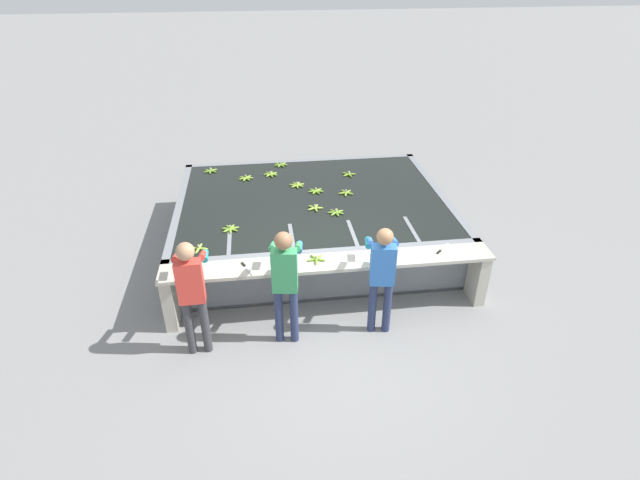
{
  "coord_description": "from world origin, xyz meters",
  "views": [
    {
      "loc": [
        -0.89,
        -5.48,
        4.6
      ],
      "look_at": [
        0.0,
        1.24,
        0.6
      ],
      "focal_mm": 28.0,
      "sensor_mm": 36.0,
      "label": 1
    }
  ],
  "objects_px": {
    "worker_0": "(192,288)",
    "knife_1": "(246,267)",
    "banana_bunch_floating_9": "(346,193)",
    "banana_bunch_floating_0": "(316,191)",
    "banana_bunch_floating_4": "(230,229)",
    "knife_0": "(441,250)",
    "banana_bunch_floating_5": "(211,171)",
    "banana_bunch_floating_6": "(315,208)",
    "banana_bunch_floating_8": "(281,165)",
    "banana_bunch_floating_11": "(297,185)",
    "banana_bunch_floating_2": "(246,178)",
    "banana_bunch_floating_7": "(349,174)",
    "banana_bunch_floating_10": "(199,248)",
    "worker_1": "(285,277)",
    "banana_bunch_floating_1": "(271,174)",
    "banana_bunch_floating_3": "(336,212)",
    "banana_bunch_ledge_0": "(316,259)",
    "worker_2": "(382,271)"
  },
  "relations": [
    {
      "from": "worker_1",
      "to": "knife_1",
      "type": "xyz_separation_m",
      "value": [
        -0.5,
        0.52,
        -0.14
      ]
    },
    {
      "from": "banana_bunch_floating_8",
      "to": "banana_bunch_floating_9",
      "type": "height_order",
      "value": "same"
    },
    {
      "from": "banana_bunch_floating_5",
      "to": "banana_bunch_floating_11",
      "type": "bearing_deg",
      "value": -29.0
    },
    {
      "from": "banana_bunch_floating_9",
      "to": "banana_bunch_floating_3",
      "type": "bearing_deg",
      "value": -112.11
    },
    {
      "from": "worker_1",
      "to": "banana_bunch_floating_6",
      "type": "height_order",
      "value": "worker_1"
    },
    {
      "from": "knife_0",
      "to": "knife_1",
      "type": "distance_m",
      "value": 2.77
    },
    {
      "from": "banana_bunch_floating_3",
      "to": "banana_bunch_floating_4",
      "type": "height_order",
      "value": "same"
    },
    {
      "from": "banana_bunch_floating_11",
      "to": "knife_0",
      "type": "bearing_deg",
      "value": -53.61
    },
    {
      "from": "knife_0",
      "to": "knife_1",
      "type": "bearing_deg",
      "value": -178.49
    },
    {
      "from": "banana_bunch_floating_4",
      "to": "knife_0",
      "type": "bearing_deg",
      "value": -18.58
    },
    {
      "from": "banana_bunch_floating_0",
      "to": "banana_bunch_floating_10",
      "type": "relative_size",
      "value": 1.0
    },
    {
      "from": "worker_2",
      "to": "banana_bunch_floating_2",
      "type": "distance_m",
      "value": 3.91
    },
    {
      "from": "worker_2",
      "to": "banana_bunch_floating_9",
      "type": "bearing_deg",
      "value": 90.29
    },
    {
      "from": "banana_bunch_floating_9",
      "to": "knife_0",
      "type": "height_order",
      "value": "banana_bunch_floating_9"
    },
    {
      "from": "banana_bunch_ledge_0",
      "to": "banana_bunch_floating_1",
      "type": "bearing_deg",
      "value": 99.0
    },
    {
      "from": "banana_bunch_floating_3",
      "to": "banana_bunch_floating_9",
      "type": "xyz_separation_m",
      "value": [
        0.29,
        0.71,
        0.0
      ]
    },
    {
      "from": "worker_2",
      "to": "banana_bunch_floating_6",
      "type": "bearing_deg",
      "value": 106.62
    },
    {
      "from": "worker_1",
      "to": "banana_bunch_floating_0",
      "type": "xyz_separation_m",
      "value": [
        0.74,
        2.79,
        -0.13
      ]
    },
    {
      "from": "worker_0",
      "to": "banana_bunch_floating_9",
      "type": "xyz_separation_m",
      "value": [
        2.4,
        2.7,
        -0.12
      ]
    },
    {
      "from": "banana_bunch_floating_6",
      "to": "banana_bunch_ledge_0",
      "type": "distance_m",
      "value": 1.57
    },
    {
      "from": "banana_bunch_floating_2",
      "to": "banana_bunch_floating_4",
      "type": "height_order",
      "value": "same"
    },
    {
      "from": "banana_bunch_floating_0",
      "to": "banana_bunch_floating_4",
      "type": "distance_m",
      "value": 1.89
    },
    {
      "from": "worker_0",
      "to": "banana_bunch_floating_1",
      "type": "bearing_deg",
      "value": 73.01
    },
    {
      "from": "banana_bunch_floating_6",
      "to": "banana_bunch_floating_10",
      "type": "relative_size",
      "value": 0.98
    },
    {
      "from": "banana_bunch_floating_1",
      "to": "banana_bunch_floating_3",
      "type": "xyz_separation_m",
      "value": [
        0.98,
        -1.72,
        0.0
      ]
    },
    {
      "from": "banana_bunch_floating_2",
      "to": "knife_0",
      "type": "distance_m",
      "value": 4.03
    },
    {
      "from": "knife_1",
      "to": "banana_bunch_floating_2",
      "type": "bearing_deg",
      "value": 89.75
    },
    {
      "from": "banana_bunch_ledge_0",
      "to": "banana_bunch_floating_5",
      "type": "bearing_deg",
      "value": 115.61
    },
    {
      "from": "banana_bunch_floating_3",
      "to": "banana_bunch_ledge_0",
      "type": "height_order",
      "value": "banana_bunch_ledge_0"
    },
    {
      "from": "banana_bunch_floating_9",
      "to": "knife_1",
      "type": "xyz_separation_m",
      "value": [
        -1.75,
        -2.13,
        -0.01
      ]
    },
    {
      "from": "banana_bunch_floating_7",
      "to": "knife_0",
      "type": "relative_size",
      "value": 1.03
    },
    {
      "from": "banana_bunch_floating_8",
      "to": "banana_bunch_floating_7",
      "type": "bearing_deg",
      "value": -27.58
    },
    {
      "from": "banana_bunch_floating_3",
      "to": "banana_bunch_floating_4",
      "type": "distance_m",
      "value": 1.72
    },
    {
      "from": "banana_bunch_floating_6",
      "to": "banana_bunch_floating_7",
      "type": "xyz_separation_m",
      "value": [
        0.81,
        1.32,
        0.0
      ]
    },
    {
      "from": "banana_bunch_floating_10",
      "to": "banana_bunch_floating_9",
      "type": "bearing_deg",
      "value": 33.0
    },
    {
      "from": "banana_bunch_floating_5",
      "to": "banana_bunch_floating_6",
      "type": "bearing_deg",
      "value": -45.54
    },
    {
      "from": "knife_0",
      "to": "banana_bunch_ledge_0",
      "type": "bearing_deg",
      "value": -179.28
    },
    {
      "from": "banana_bunch_floating_0",
      "to": "knife_0",
      "type": "relative_size",
      "value": 1.04
    },
    {
      "from": "worker_1",
      "to": "banana_bunch_floating_3",
      "type": "distance_m",
      "value": 2.16
    },
    {
      "from": "worker_0",
      "to": "banana_bunch_floating_5",
      "type": "height_order",
      "value": "worker_0"
    },
    {
      "from": "worker_0",
      "to": "knife_1",
      "type": "bearing_deg",
      "value": 41.63
    },
    {
      "from": "banana_bunch_floating_0",
      "to": "banana_bunch_floating_10",
      "type": "bearing_deg",
      "value": -137.93
    },
    {
      "from": "banana_bunch_floating_1",
      "to": "banana_bunch_floating_5",
      "type": "height_order",
      "value": "same"
    },
    {
      "from": "banana_bunch_floating_0",
      "to": "banana_bunch_floating_9",
      "type": "relative_size",
      "value": 1.02
    },
    {
      "from": "banana_bunch_floating_7",
      "to": "worker_0",
      "type": "bearing_deg",
      "value": -126.51
    },
    {
      "from": "banana_bunch_floating_4",
      "to": "banana_bunch_floating_5",
      "type": "relative_size",
      "value": 1.0
    },
    {
      "from": "worker_1",
      "to": "banana_bunch_floating_1",
      "type": "height_order",
      "value": "worker_1"
    },
    {
      "from": "banana_bunch_floating_8",
      "to": "banana_bunch_floating_11",
      "type": "bearing_deg",
      "value": -77.29
    },
    {
      "from": "banana_bunch_floating_9",
      "to": "banana_bunch_floating_10",
      "type": "relative_size",
      "value": 0.99
    },
    {
      "from": "worker_0",
      "to": "knife_1",
      "type": "relative_size",
      "value": 5.01
    }
  ]
}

